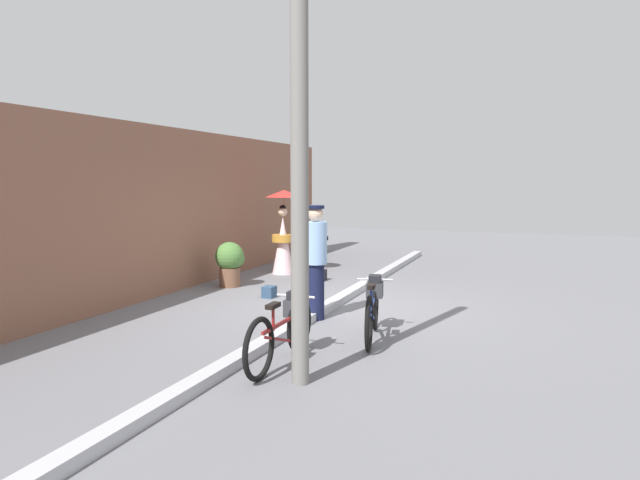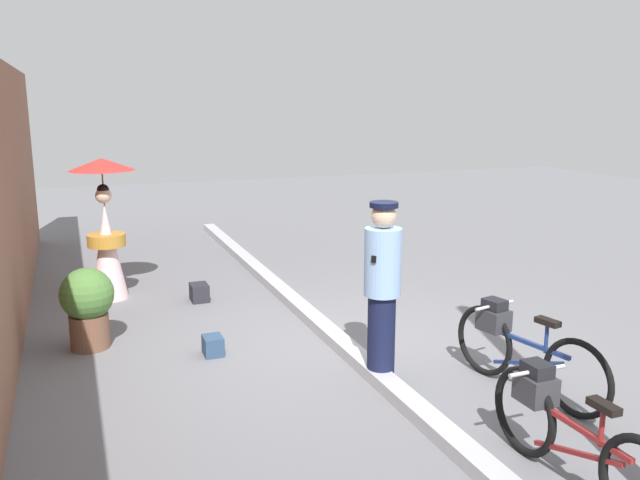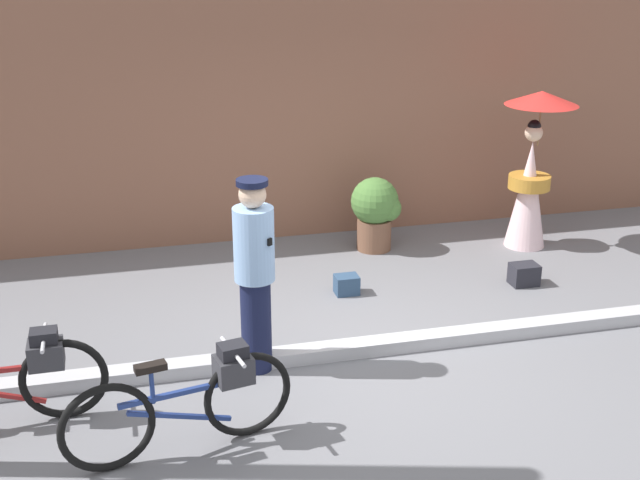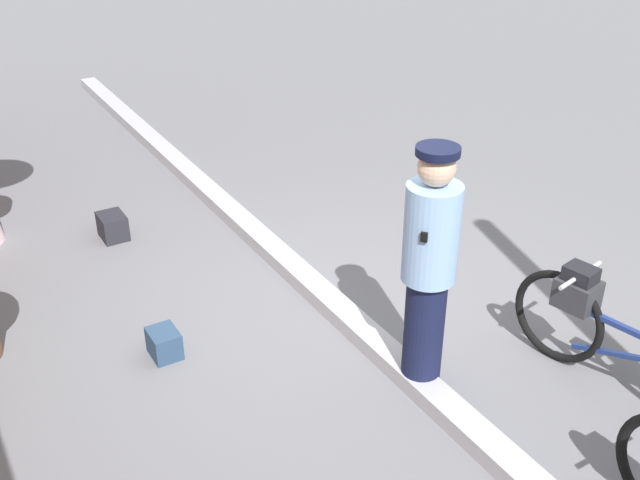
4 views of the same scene
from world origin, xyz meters
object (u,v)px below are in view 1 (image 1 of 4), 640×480
(backpack_on_pavement, at_px, (320,275))
(backpack_spare, at_px, (270,292))
(bicycle_near_officer, at_px, (373,307))
(person_officer, at_px, (316,259))
(person_with_parasol, at_px, (283,231))
(bicycle_far_side, at_px, (284,328))
(utility_pole, at_px, (299,146))
(potted_plant_by_door, at_px, (230,261))

(backpack_on_pavement, distance_m, backpack_spare, 1.92)
(bicycle_near_officer, height_order, backpack_spare, bicycle_near_officer)
(person_officer, bearing_deg, bicycle_near_officer, -121.35)
(person_officer, bearing_deg, person_with_parasol, 31.26)
(bicycle_far_side, xyz_separation_m, backpack_spare, (3.19, 1.76, -0.30))
(person_with_parasol, bearing_deg, utility_pole, -153.76)
(person_officer, height_order, backpack_on_pavement, person_officer)
(person_officer, height_order, potted_plant_by_door, person_officer)
(backpack_on_pavement, bearing_deg, person_with_parasol, 62.54)
(person_with_parasol, bearing_deg, person_officer, -148.74)
(person_with_parasol, height_order, utility_pole, utility_pole)
(bicycle_far_side, relative_size, backpack_on_pavement, 6.07)
(potted_plant_by_door, height_order, backpack_on_pavement, potted_plant_by_door)
(potted_plant_by_door, relative_size, utility_pole, 0.18)
(bicycle_far_side, height_order, utility_pole, utility_pole)
(potted_plant_by_door, bearing_deg, backpack_on_pavement, -48.80)
(person_with_parasol, distance_m, backpack_spare, 2.76)
(bicycle_near_officer, relative_size, bicycle_far_side, 0.97)
(person_with_parasol, bearing_deg, backpack_spare, -160.60)
(bicycle_near_officer, height_order, person_with_parasol, person_with_parasol)
(bicycle_near_officer, height_order, backpack_on_pavement, bicycle_near_officer)
(person_with_parasol, bearing_deg, bicycle_far_side, -155.10)
(person_with_parasol, bearing_deg, backpack_on_pavement, -117.46)
(backpack_spare, height_order, utility_pole, utility_pole)
(backpack_on_pavement, bearing_deg, backpack_spare, 173.36)
(bicycle_far_side, distance_m, backpack_spare, 3.66)
(bicycle_far_side, relative_size, person_with_parasol, 0.94)
(backpack_on_pavement, relative_size, backpack_spare, 1.18)
(person_with_parasol, distance_m, backpack_on_pavement, 1.49)
(bicycle_near_officer, relative_size, backpack_spare, 6.95)
(bicycle_near_officer, bearing_deg, utility_pole, 173.43)
(person_officer, xyz_separation_m, person_with_parasol, (3.65, 2.22, 0.04))
(person_officer, height_order, backpack_spare, person_officer)
(utility_pole, bearing_deg, person_with_parasol, 26.24)
(person_officer, distance_m, backpack_on_pavement, 3.38)
(bicycle_near_officer, height_order, potted_plant_by_door, potted_plant_by_door)
(bicycle_near_officer, xyz_separation_m, person_officer, (0.65, 1.07, 0.50))
(bicycle_far_side, xyz_separation_m, backpack_on_pavement, (5.10, 1.54, -0.28))
(potted_plant_by_door, height_order, backpack_spare, potted_plant_by_door)
(bicycle_far_side, xyz_separation_m, person_officer, (2.01, 0.41, 0.51))
(bicycle_near_officer, relative_size, person_with_parasol, 0.91)
(backpack_on_pavement, bearing_deg, utility_pole, -160.77)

